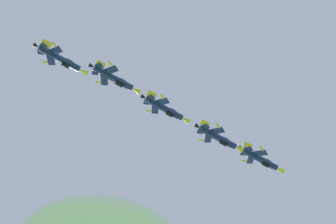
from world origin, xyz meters
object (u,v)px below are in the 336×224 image
(fighter_jet_left_outer, at_px, (114,78))
(fighter_jet_right_outer, at_px, (60,59))
(fighter_jet_left_wing, at_px, (219,138))
(fighter_jet_right_wing, at_px, (165,109))
(fighter_jet_lead, at_px, (261,159))

(fighter_jet_left_outer, distance_m, fighter_jet_right_outer, 15.75)
(fighter_jet_left_wing, distance_m, fighter_jet_right_wing, 17.50)
(fighter_jet_right_wing, distance_m, fighter_jet_right_outer, 32.66)
(fighter_jet_lead, xyz_separation_m, fighter_jet_right_wing, (-30.08, -13.34, 0.66))
(fighter_jet_right_outer, bearing_deg, fighter_jet_lead, 89.49)
(fighter_jet_lead, xyz_separation_m, fighter_jet_right_outer, (-59.36, -27.08, -3.81))
(fighter_jet_left_outer, bearing_deg, fighter_jet_right_outer, -94.17)
(fighter_jet_left_outer, bearing_deg, fighter_jet_lead, 90.62)
(fighter_jet_lead, relative_size, fighter_jet_right_outer, 1.00)
(fighter_jet_lead, bearing_deg, fighter_jet_left_outer, -89.38)
(fighter_jet_right_outer, bearing_deg, fighter_jet_left_wing, 88.48)
(fighter_jet_left_wing, height_order, fighter_jet_right_outer, fighter_jet_left_wing)
(fighter_jet_lead, height_order, fighter_jet_right_wing, fighter_jet_right_wing)
(fighter_jet_left_outer, height_order, fighter_jet_right_outer, fighter_jet_left_outer)
(fighter_jet_lead, bearing_deg, fighter_jet_right_outer, -90.51)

